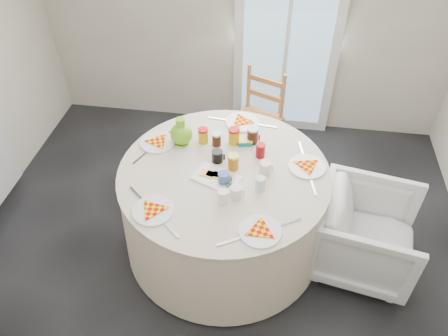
# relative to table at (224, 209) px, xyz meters

# --- Properties ---
(floor) EXTENTS (4.00, 4.00, 0.00)m
(floor) POSITION_rel_table_xyz_m (-0.04, -0.29, -0.38)
(floor) COLOR black
(floor) RESTS_ON ground
(wall_back) EXTENTS (4.00, 0.02, 2.60)m
(wall_back) POSITION_rel_table_xyz_m (-0.04, 1.71, 0.93)
(wall_back) COLOR #BCB5A3
(wall_back) RESTS_ON floor
(glass_door) EXTENTS (1.00, 0.08, 2.10)m
(glass_door) POSITION_rel_table_xyz_m (0.36, 1.66, 0.68)
(glass_door) COLOR silver
(glass_door) RESTS_ON floor
(table) EXTENTS (1.56, 1.56, 0.79)m
(table) POSITION_rel_table_xyz_m (0.00, 0.00, 0.00)
(table) COLOR beige
(table) RESTS_ON floor
(wooden_chair) EXTENTS (0.53, 0.52, 0.92)m
(wooden_chair) POSITION_rel_table_xyz_m (0.14, 1.07, 0.09)
(wooden_chair) COLOR #9B5834
(wooden_chair) RESTS_ON floor
(armchair) EXTENTS (0.78, 0.82, 0.73)m
(armchair) POSITION_rel_table_xyz_m (1.08, -0.06, 0.02)
(armchair) COLOR silver
(armchair) RESTS_ON floor
(place_settings) EXTENTS (1.83, 1.83, 0.03)m
(place_settings) POSITION_rel_table_xyz_m (0.00, -0.00, 0.40)
(place_settings) COLOR white
(place_settings) RESTS_ON table
(jar_cluster) EXTENTS (0.51, 0.27, 0.15)m
(jar_cluster) POSITION_rel_table_xyz_m (0.01, 0.25, 0.45)
(jar_cluster) COLOR #A25D1C
(jar_cluster) RESTS_ON table
(butter_tub) EXTENTS (0.12, 0.10, 0.04)m
(butter_tub) POSITION_rel_table_xyz_m (0.11, 0.33, 0.41)
(butter_tub) COLOR #057E88
(butter_tub) RESTS_ON table
(green_pitcher) EXTENTS (0.22, 0.22, 0.22)m
(green_pitcher) POSITION_rel_table_xyz_m (-0.36, 0.27, 0.49)
(green_pitcher) COLOR #6CB81A
(green_pitcher) RESTS_ON table
(cheese_platter) EXTENTS (0.37, 0.31, 0.04)m
(cheese_platter) POSITION_rel_table_xyz_m (-0.04, -0.08, 0.40)
(cheese_platter) COLOR white
(cheese_platter) RESTS_ON table
(mugs_glasses) EXTENTS (0.76, 0.76, 0.11)m
(mugs_glasses) POSITION_rel_table_xyz_m (0.12, -0.02, 0.44)
(mugs_glasses) COLOR gray
(mugs_glasses) RESTS_ON table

